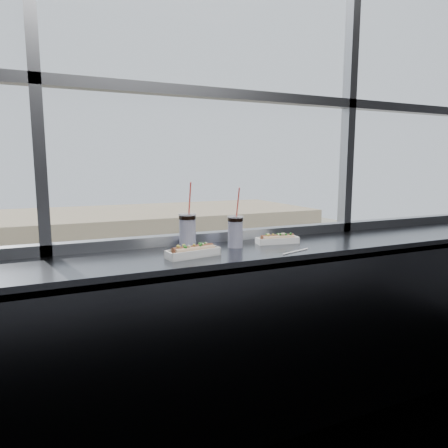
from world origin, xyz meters
name	(u,v)px	position (x,y,z in m)	size (l,w,h in m)	color
wall_back_lower	(219,323)	(0.00, 1.50, 0.55)	(6.00, 6.00, 0.00)	black
window_glass	(217,42)	(0.00, 1.52, 2.30)	(6.00, 6.00, 0.00)	silver
window_mullions	(218,41)	(0.00, 1.50, 2.30)	(6.00, 0.08, 2.40)	gray
counter	(238,254)	(0.00, 1.23, 1.07)	(6.00, 0.55, 0.06)	slate
counter_fascia	(258,359)	(0.00, 0.97, 0.55)	(6.00, 0.04, 1.04)	slate
hotdog_tray_left	(193,251)	(-0.30, 1.15, 1.13)	(0.30, 0.14, 0.07)	white
hotdog_tray_right	(277,239)	(0.30, 1.28, 1.13)	(0.27, 0.12, 0.06)	white
soda_cup_left	(188,229)	(-0.25, 1.37, 1.21)	(0.10, 0.10, 0.38)	white
soda_cup_right	(235,230)	(0.01, 1.28, 1.20)	(0.10, 0.10, 0.35)	white
loose_straw	(296,251)	(0.26, 1.02, 1.10)	(0.01, 0.01, 0.21)	white
wrapper	(171,254)	(-0.40, 1.21, 1.11)	(0.09, 0.06, 0.02)	silver
plaza_ground	(61,281)	(0.00, 45.00, -11.00)	(120.00, 120.00, 0.00)	#A49C84
street_asphalt	(78,391)	(0.00, 21.50, -10.97)	(80.00, 10.00, 0.06)	black
far_sidewalk	(70,336)	(0.00, 29.50, -10.98)	(80.00, 6.00, 0.04)	#A49C84
far_building	(61,256)	(0.00, 39.50, -7.00)	(50.00, 14.00, 8.00)	tan
car_near_e	(351,348)	(15.92, 17.50, -9.80)	(6.82, 2.84, 2.27)	navy
car_near_d	(236,378)	(7.91, 17.50, -9.95)	(5.96, 2.48, 1.99)	white
car_far_c	(240,317)	(12.15, 25.50, -9.99)	(5.68, 2.37, 1.89)	silver
car_far_b	(128,336)	(3.57, 25.50, -9.98)	(5.75, 2.40, 1.92)	maroon
car_near_c	(57,419)	(-1.12, 17.50, -9.86)	(6.45, 2.69, 2.15)	maroon
pedestrian_c	(155,311)	(6.48, 29.44, -9.99)	(0.86, 0.65, 1.94)	#66605B
pedestrian_b	(79,321)	(0.75, 29.77, -10.02)	(0.84, 0.63, 1.88)	#66605B
pedestrian_d	(203,298)	(10.96, 30.44, -9.89)	(0.95, 0.71, 2.14)	#66605B
tree_center	(95,290)	(1.95, 29.50, -7.70)	(3.11, 3.11, 4.87)	#47382B
tree_right	(221,278)	(12.30, 29.50, -7.97)	(2.86, 2.86, 4.46)	#47382B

